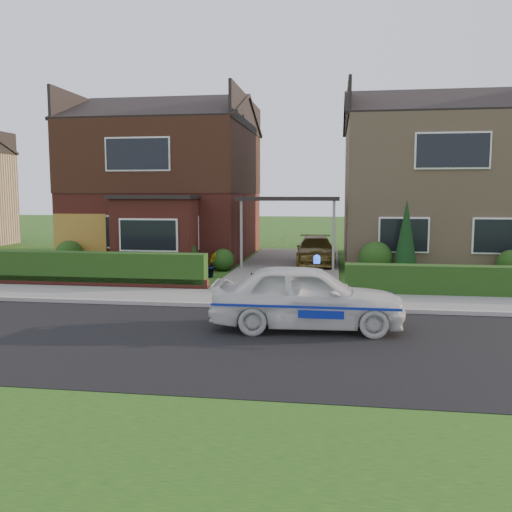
# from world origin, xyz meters

# --- Properties ---
(ground) EXTENTS (120.00, 120.00, 0.00)m
(ground) POSITION_xyz_m (0.00, 0.00, 0.00)
(ground) COLOR #144412
(ground) RESTS_ON ground
(road) EXTENTS (60.00, 6.00, 0.02)m
(road) POSITION_xyz_m (0.00, 0.00, 0.00)
(road) COLOR black
(road) RESTS_ON ground
(kerb) EXTENTS (60.00, 0.16, 0.12)m
(kerb) POSITION_xyz_m (0.00, 3.05, 0.06)
(kerb) COLOR #9E9993
(kerb) RESTS_ON ground
(sidewalk) EXTENTS (60.00, 2.00, 0.10)m
(sidewalk) POSITION_xyz_m (0.00, 4.10, 0.05)
(sidewalk) COLOR slate
(sidewalk) RESTS_ON ground
(grass_verge) EXTENTS (60.00, 4.00, 0.01)m
(grass_verge) POSITION_xyz_m (0.00, -5.00, 0.00)
(grass_verge) COLOR #144412
(grass_verge) RESTS_ON ground
(driveway) EXTENTS (3.80, 12.00, 0.12)m
(driveway) POSITION_xyz_m (0.00, 11.00, 0.06)
(driveway) COLOR #666059
(driveway) RESTS_ON ground
(house_left) EXTENTS (7.50, 9.53, 7.25)m
(house_left) POSITION_xyz_m (-5.78, 13.90, 3.81)
(house_left) COLOR maroon
(house_left) RESTS_ON ground
(house_right) EXTENTS (7.50, 8.06, 7.25)m
(house_right) POSITION_xyz_m (5.80, 13.99, 3.66)
(house_right) COLOR tan
(house_right) RESTS_ON ground
(carport_link) EXTENTS (3.80, 3.00, 2.77)m
(carport_link) POSITION_xyz_m (0.00, 10.95, 2.66)
(carport_link) COLOR black
(carport_link) RESTS_ON ground
(garage_door) EXTENTS (2.20, 0.10, 2.10)m
(garage_door) POSITION_xyz_m (-8.25, 9.96, 1.05)
(garage_door) COLOR olive
(garage_door) RESTS_ON ground
(dwarf_wall) EXTENTS (7.70, 0.25, 0.36)m
(dwarf_wall) POSITION_xyz_m (-5.80, 5.30, 0.18)
(dwarf_wall) COLOR maroon
(dwarf_wall) RESTS_ON ground
(hedge_left) EXTENTS (7.50, 0.55, 0.90)m
(hedge_left) POSITION_xyz_m (-5.80, 5.45, 0.00)
(hedge_left) COLOR #1B3C13
(hedge_left) RESTS_ON ground
(hedge_right) EXTENTS (7.50, 0.55, 0.80)m
(hedge_right) POSITION_xyz_m (5.80, 5.35, 0.00)
(hedge_right) COLOR #1B3C13
(hedge_right) RESTS_ON ground
(shrub_left_far) EXTENTS (1.08, 1.08, 1.08)m
(shrub_left_far) POSITION_xyz_m (-8.50, 9.50, 0.54)
(shrub_left_far) COLOR #1B3C13
(shrub_left_far) RESTS_ON ground
(shrub_left_mid) EXTENTS (1.32, 1.32, 1.32)m
(shrub_left_mid) POSITION_xyz_m (-4.00, 9.30, 0.66)
(shrub_left_mid) COLOR #1B3C13
(shrub_left_mid) RESTS_ON ground
(shrub_left_near) EXTENTS (0.84, 0.84, 0.84)m
(shrub_left_near) POSITION_xyz_m (-2.40, 9.60, 0.42)
(shrub_left_near) COLOR #1B3C13
(shrub_left_near) RESTS_ON ground
(shrub_right_near) EXTENTS (1.20, 1.20, 1.20)m
(shrub_right_near) POSITION_xyz_m (3.20, 9.40, 0.60)
(shrub_right_near) COLOR #1B3C13
(shrub_right_near) RESTS_ON ground
(shrub_right_mid) EXTENTS (0.96, 0.96, 0.96)m
(shrub_right_mid) POSITION_xyz_m (7.80, 9.50, 0.48)
(shrub_right_mid) COLOR #1B3C13
(shrub_right_mid) RESTS_ON ground
(conifer_a) EXTENTS (0.90, 0.90, 2.60)m
(conifer_a) POSITION_xyz_m (4.20, 9.20, 1.30)
(conifer_a) COLOR black
(conifer_a) RESTS_ON ground
(police_car) EXTENTS (3.75, 4.17, 1.56)m
(police_car) POSITION_xyz_m (1.19, 1.20, 0.70)
(police_car) COLOR silver
(police_car) RESTS_ON ground
(driveway_car) EXTENTS (1.67, 3.75, 1.07)m
(driveway_car) POSITION_xyz_m (1.00, 11.28, 0.65)
(driveway_car) COLOR brown
(driveway_car) RESTS_ON driveway
(potted_plant_a) EXTENTS (0.41, 0.31, 0.70)m
(potted_plant_a) POSITION_xyz_m (-5.26, 8.10, 0.35)
(potted_plant_a) COLOR gray
(potted_plant_a) RESTS_ON ground
(potted_plant_b) EXTENTS (0.60, 0.60, 0.85)m
(potted_plant_b) POSITION_xyz_m (-2.50, 7.96, 0.42)
(potted_plant_b) COLOR gray
(potted_plant_b) RESTS_ON ground
(potted_plant_c) EXTENTS (0.57, 0.57, 0.78)m
(potted_plant_c) POSITION_xyz_m (-3.42, 9.00, 0.39)
(potted_plant_c) COLOR gray
(potted_plant_c) RESTS_ON ground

